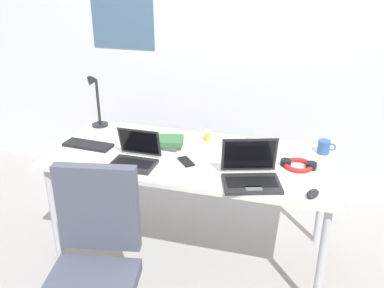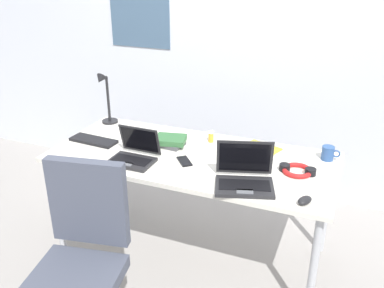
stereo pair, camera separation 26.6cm
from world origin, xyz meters
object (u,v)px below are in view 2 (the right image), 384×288
Objects in this scene: headphones at (297,170)px; pill_bottle at (211,136)px; laptop_front_left at (244,177)px; book_stack at (170,141)px; laptop_near_mouse at (134,155)px; coffee_mug at (328,153)px; external_keyboard at (94,140)px; paper_folder_mid_desk at (255,152)px; office_chair at (81,274)px; desk_lamp at (106,99)px; computer_mouse at (305,200)px; cell_phone at (184,161)px.

pill_bottle is (-0.62, 0.23, 0.03)m from headphones.
book_stack is (-0.61, 0.33, -0.02)m from laptop_front_left.
coffee_mug is (1.11, 0.46, 0.00)m from laptop_near_mouse.
external_keyboard is 2.92× the size of coffee_mug.
paper_folder_mid_desk is at bearing 31.21° from laptop_near_mouse.
laptop_front_left is 1.15× the size of external_keyboard.
laptop_near_mouse is 0.28× the size of office_chair.
desk_lamp is at bearing 176.18° from paper_folder_mid_desk.
computer_mouse is (1.45, -0.26, 0.01)m from external_keyboard.
computer_mouse is 1.22m from office_chair.
desk_lamp is 1.37m from office_chair.
laptop_near_mouse reaches higher than coffee_mug.
desk_lamp reaches higher than laptop_near_mouse.
cell_phone is (0.29, 0.10, -0.04)m from laptop_near_mouse.
external_keyboard is 3.44× the size of computer_mouse.
coffee_mug is (1.51, 0.31, 0.03)m from external_keyboard.
laptop_near_mouse is 0.88× the size of paper_folder_mid_desk.
headphones is 0.66m from pill_bottle.
desk_lamp reaches higher than headphones.
external_keyboard is at bearing 170.32° from laptop_front_left.
external_keyboard reaches higher than cell_phone.
headphones is 0.29m from coffee_mug.
headphones is at bearing 12.79° from laptop_near_mouse.
headphones is 0.92× the size of book_stack.
office_chair reaches higher than pill_bottle.
laptop_near_mouse is (0.50, -0.48, -0.16)m from desk_lamp.
pill_bottle is 0.33m from paper_folder_mid_desk.
headphones is 0.35m from paper_folder_mid_desk.
cell_phone is 0.68m from headphones.
laptop_near_mouse is 0.72× the size of laptop_front_left.
desk_lamp is 5.07× the size of pill_bottle.
headphones reaches higher than external_keyboard.
paper_folder_mid_desk is (-0.30, 0.18, -0.01)m from headphones.
paper_folder_mid_desk is (0.37, 0.30, -0.00)m from cell_phone.
coffee_mug reaches higher than headphones.
computer_mouse is 0.31× the size of paper_folder_mid_desk.
desk_lamp is 1.72× the size of book_stack.
laptop_near_mouse is at bearing -167.21° from headphones.
computer_mouse is 0.85× the size of coffee_mug.
pill_bottle is 0.77m from coffee_mug.
paper_folder_mid_desk is at bearing -3.82° from desk_lamp.
laptop_front_left is 1.00m from office_chair.
computer_mouse is 0.90m from pill_bottle.
paper_folder_mid_desk is (0.32, -0.05, -0.04)m from pill_bottle.
desk_lamp is at bearing 114.84° from office_chair.
computer_mouse is at bearing -74.52° from headphones.
coffee_mug is (1.61, -0.01, -0.15)m from desk_lamp.
laptop_near_mouse is 2.41× the size of coffee_mug.
cell_phone is at bearing -169.86° from headphones.
laptop_near_mouse is at bearing -161.07° from computer_mouse.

